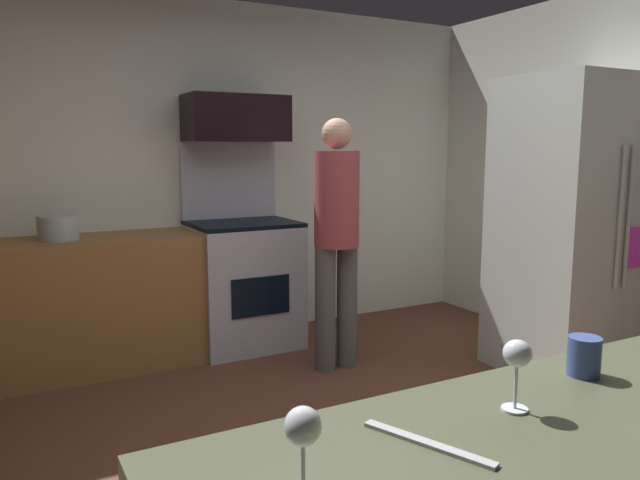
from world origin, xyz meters
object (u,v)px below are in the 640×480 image
object	(u,v)px
oven_range	(243,278)
microwave	(236,118)
person_cook	(337,231)
wine_glass_extra	(303,433)
mug_tea	(584,356)
wine_glass_mid	(517,358)
stock_pot	(58,228)
refrigerator	(570,227)

from	to	relation	value
oven_range	microwave	xyz separation A→B (m)	(0.00, 0.09, 1.19)
microwave	person_cook	bearing A→B (deg)	-66.41
wine_glass_extra	mug_tea	xyz separation A→B (m)	(0.91, 0.17, -0.07)
microwave	wine_glass_extra	distance (m)	3.73
oven_range	wine_glass_mid	world-z (taller)	oven_range
wine_glass_mid	wine_glass_extra	size ratio (longest dim) A/B	0.98
microwave	wine_glass_extra	xyz separation A→B (m)	(-1.20, -3.47, -0.68)
oven_range	stock_pot	size ratio (longest dim) A/B	6.05
wine_glass_extra	mug_tea	size ratio (longest dim) A/B	1.64
refrigerator	wine_glass_extra	size ratio (longest dim) A/B	11.53
wine_glass_extra	oven_range	bearing A→B (deg)	70.51
oven_range	wine_glass_extra	bearing A→B (deg)	-109.49
microwave	refrigerator	world-z (taller)	refrigerator
wine_glass_mid	wine_glass_extra	xyz separation A→B (m)	(-0.59, -0.09, 0.00)
microwave	stock_pot	xyz separation A→B (m)	(-1.27, -0.08, -0.73)
stock_pot	mug_tea	bearing A→B (deg)	-73.14
person_cook	oven_range	bearing A→B (deg)	115.88
mug_tea	stock_pot	bearing A→B (deg)	106.86
stock_pot	wine_glass_mid	bearing A→B (deg)	-78.75
wine_glass_mid	stock_pot	size ratio (longest dim) A/B	0.65
mug_tea	person_cook	bearing A→B (deg)	74.86
wine_glass_mid	refrigerator	bearing A→B (deg)	37.20
oven_range	refrigerator	xyz separation A→B (m)	(1.75, -1.50, 0.46)
person_cook	stock_pot	distance (m)	1.81
wine_glass_mid	mug_tea	bearing A→B (deg)	12.75
microwave	mug_tea	distance (m)	3.40
oven_range	stock_pot	xyz separation A→B (m)	(-1.27, 0.01, 0.46)
refrigerator	person_cook	size ratio (longest dim) A/B	1.16
person_cook	stock_pot	size ratio (longest dim) A/B	6.62
oven_range	microwave	size ratio (longest dim) A/B	2.08
oven_range	mug_tea	bearing A→B (deg)	-95.17
wine_glass_extra	stock_pot	xyz separation A→B (m)	(-0.07, 3.39, -0.04)
person_cook	wine_glass_mid	xyz separation A→B (m)	(-0.98, -2.52, 0.08)
microwave	stock_pot	size ratio (longest dim) A/B	2.91
wine_glass_mid	wine_glass_extra	world-z (taller)	wine_glass_extra
oven_range	refrigerator	bearing A→B (deg)	-40.60
oven_range	wine_glass_extra	size ratio (longest dim) A/B	9.12
person_cook	refrigerator	bearing A→B (deg)	-28.00
refrigerator	stock_pot	xyz separation A→B (m)	(-3.02, 1.50, 0.01)
wine_glass_mid	oven_range	bearing A→B (deg)	79.45
wine_glass_mid	mug_tea	xyz separation A→B (m)	(0.32, 0.07, -0.07)
mug_tea	microwave	bearing A→B (deg)	84.96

